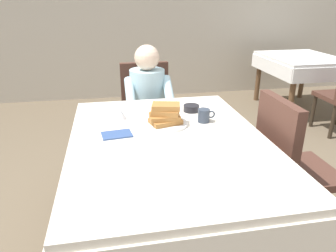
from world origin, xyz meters
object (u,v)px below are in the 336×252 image
at_px(diner_person, 148,98).
at_px(knife_right_of_plate, 195,124).
at_px(spoon_near_edge, 174,149).
at_px(background_table_far, 301,65).
at_px(bowl_butter, 191,108).
at_px(chair_right_side, 288,159).
at_px(syrup_pitcher, 121,114).
at_px(plate_breakfast, 165,124).
at_px(breakfast_stack, 165,114).
at_px(dining_table_main, 169,152).
at_px(cup_coffee, 204,115).
at_px(fork_left_of_plate, 135,128).
at_px(chair_diner, 146,108).

xyz_separation_m(diner_person, knife_right_of_plate, (0.20, -0.83, 0.07)).
distance_m(spoon_near_edge, background_table_far, 3.34).
height_order(diner_person, knife_right_of_plate, diner_person).
height_order(spoon_near_edge, background_table_far, spoon_near_edge).
bearing_deg(spoon_near_edge, bowl_butter, 73.39).
bearing_deg(chair_right_side, knife_right_of_plate, -107.88).
bearing_deg(bowl_butter, chair_right_side, -38.45).
height_order(syrup_pitcher, spoon_near_edge, syrup_pitcher).
height_order(chair_right_side, syrup_pitcher, chair_right_side).
relative_size(plate_breakfast, breakfast_stack, 1.33).
distance_m(dining_table_main, cup_coffee, 0.37).
bearing_deg(diner_person, fork_left_of_plate, 77.49).
distance_m(diner_person, breakfast_stack, 0.83).
relative_size(breakfast_stack, knife_right_of_plate, 1.05).
distance_m(cup_coffee, spoon_near_edge, 0.45).
distance_m(chair_diner, chair_right_side, 1.39).
bearing_deg(syrup_pitcher, plate_breakfast, -29.32).
distance_m(breakfast_stack, background_table_far, 3.09).
relative_size(plate_breakfast, background_table_far, 0.25).
relative_size(chair_right_side, spoon_near_edge, 6.20).
height_order(plate_breakfast, fork_left_of_plate, plate_breakfast).
relative_size(chair_right_side, breakfast_stack, 4.43).
distance_m(chair_diner, syrup_pitcher, 0.89).
relative_size(bowl_butter, fork_left_of_plate, 0.61).
xyz_separation_m(chair_diner, syrup_pitcher, (-0.26, -0.82, 0.25)).
bearing_deg(knife_right_of_plate, diner_person, 15.68).
bearing_deg(chair_diner, syrup_pitcher, 72.23).
bearing_deg(plate_breakfast, dining_table_main, -94.62).
xyz_separation_m(diner_person, background_table_far, (2.26, 1.29, -0.05)).
relative_size(diner_person, spoon_near_edge, 7.47).
bearing_deg(diner_person, bowl_butter, 111.18).
relative_size(chair_right_side, background_table_far, 0.83).
xyz_separation_m(dining_table_main, chair_right_side, (0.77, 0.00, -0.12)).
relative_size(spoon_near_edge, background_table_far, 0.13).
distance_m(bowl_butter, spoon_near_edge, 0.62).
bearing_deg(spoon_near_edge, knife_right_of_plate, 64.21).
bearing_deg(bowl_butter, knife_right_of_plate, -98.22).
bearing_deg(fork_left_of_plate, knife_right_of_plate, -93.71).
xyz_separation_m(dining_table_main, chair_diner, (0.01, 1.17, -0.12)).
xyz_separation_m(breakfast_stack, cup_coffee, (0.25, 0.01, -0.03)).
bearing_deg(cup_coffee, plate_breakfast, -178.08).
distance_m(plate_breakfast, cup_coffee, 0.26).
bearing_deg(bowl_butter, cup_coffee, -82.23).
bearing_deg(spoon_near_edge, diner_person, 95.91).
distance_m(fork_left_of_plate, background_table_far, 3.24).
distance_m(breakfast_stack, syrup_pitcher, 0.31).
height_order(plate_breakfast, syrup_pitcher, syrup_pitcher).
bearing_deg(syrup_pitcher, spoon_near_edge, -63.36).
relative_size(bowl_butter, knife_right_of_plate, 0.55).
xyz_separation_m(dining_table_main, fork_left_of_plate, (-0.17, 0.18, 0.09)).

